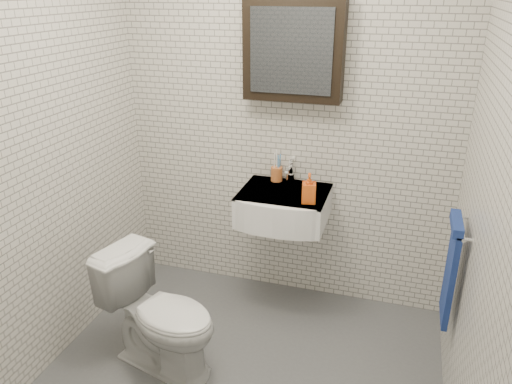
% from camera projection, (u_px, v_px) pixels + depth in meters
% --- Properties ---
extents(ground, '(2.20, 2.00, 0.01)m').
position_uv_depth(ground, '(239.00, 379.00, 2.81)').
color(ground, '#52555A').
rests_on(ground, ground).
extents(room_shell, '(2.22, 2.02, 2.51)m').
position_uv_depth(room_shell, '(235.00, 127.00, 2.25)').
color(room_shell, silver).
rests_on(room_shell, ground).
extents(washbasin, '(0.55, 0.50, 0.20)m').
position_uv_depth(washbasin, '(282.00, 207.00, 3.16)').
color(washbasin, white).
rests_on(washbasin, room_shell).
extents(faucet, '(0.06, 0.20, 0.15)m').
position_uv_depth(faucet, '(290.00, 173.00, 3.27)').
color(faucet, silver).
rests_on(faucet, washbasin).
extents(mirror_cabinet, '(0.60, 0.15, 0.60)m').
position_uv_depth(mirror_cabinet, '(294.00, 50.00, 2.96)').
color(mirror_cabinet, black).
rests_on(mirror_cabinet, room_shell).
extents(towel_rail, '(0.09, 0.30, 0.58)m').
position_uv_depth(towel_rail, '(451.00, 266.00, 2.56)').
color(towel_rail, silver).
rests_on(towel_rail, room_shell).
extents(toothbrush_cup, '(0.09, 0.09, 0.21)m').
position_uv_depth(toothbrush_cup, '(277.00, 173.00, 3.31)').
color(toothbrush_cup, '#BD642F').
rests_on(toothbrush_cup, washbasin).
extents(soap_bottle, '(0.10, 0.10, 0.18)m').
position_uv_depth(soap_bottle, '(309.00, 188.00, 2.97)').
color(soap_bottle, orange).
rests_on(soap_bottle, washbasin).
extents(toilet, '(0.76, 0.55, 0.70)m').
position_uv_depth(toilet, '(161.00, 314.00, 2.80)').
color(toilet, white).
rests_on(toilet, ground).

